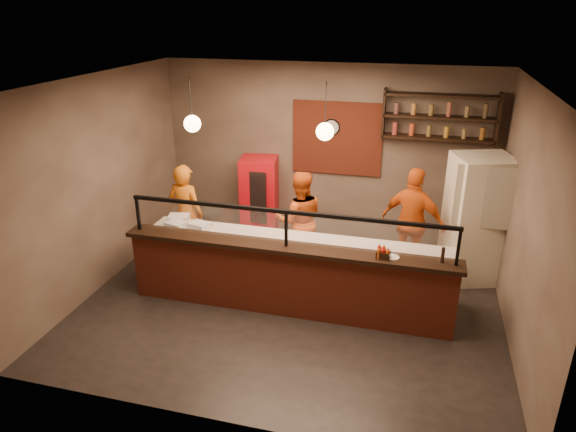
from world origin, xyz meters
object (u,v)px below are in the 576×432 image
(cook_right, at_px, (413,222))
(pizza_dough, at_px, (265,240))
(pepper_mill, at_px, (443,255))
(wall_clock, at_px, (332,127))
(fridge, at_px, (476,219))
(condiment_caddy, at_px, (383,254))
(red_cooler, at_px, (259,198))
(cook_mid, at_px, (300,220))
(cook_left, at_px, (186,214))

(cook_right, xyz_separation_m, pizza_dough, (-2.08, -1.25, 0.01))
(cook_right, xyz_separation_m, pepper_mill, (0.40, -1.64, 0.27))
(cook_right, distance_m, pizza_dough, 2.42)
(wall_clock, distance_m, cook_right, 2.24)
(wall_clock, bearing_deg, cook_right, -35.17)
(fridge, xyz_separation_m, condiment_caddy, (-1.29, -1.79, 0.10))
(red_cooler, height_order, condiment_caddy, red_cooler)
(cook_mid, bearing_deg, condiment_caddy, 115.11)
(fridge, bearing_deg, cook_left, 169.26)
(cook_mid, xyz_separation_m, pizza_dough, (-0.28, -1.00, 0.07))
(wall_clock, xyz_separation_m, cook_left, (-2.15, -1.59, -1.24))
(red_cooler, distance_m, condiment_caddy, 3.52)
(pepper_mill, bearing_deg, red_cooler, 143.10)
(wall_clock, distance_m, fridge, 2.90)
(cook_mid, bearing_deg, fridge, 166.97)
(cook_mid, bearing_deg, cook_left, -12.81)
(red_cooler, distance_m, pepper_mill, 4.04)
(cook_left, relative_size, cook_mid, 1.02)
(condiment_caddy, bearing_deg, cook_left, 160.32)
(fridge, relative_size, pepper_mill, 9.74)
(cook_left, distance_m, pizza_dough, 1.79)
(cook_mid, relative_size, pizza_dough, 3.07)
(wall_clock, bearing_deg, cook_mid, -100.57)
(cook_right, distance_m, pepper_mill, 1.71)
(cook_right, bearing_deg, fridge, -154.44)
(cook_left, xyz_separation_m, red_cooler, (0.88, 1.28, -0.09))
(pizza_dough, bearing_deg, wall_clock, 77.21)
(wall_clock, bearing_deg, pepper_mill, -54.43)
(condiment_caddy, bearing_deg, wall_clock, 113.44)
(pizza_dough, bearing_deg, red_cooler, 109.95)
(wall_clock, relative_size, cook_mid, 0.18)
(pizza_dough, bearing_deg, cook_left, 155.08)
(fridge, height_order, red_cooler, fridge)
(cook_left, xyz_separation_m, pizza_dough, (1.62, -0.75, 0.05))
(pizza_dough, relative_size, pepper_mill, 2.63)
(red_cooler, bearing_deg, cook_right, -24.32)
(cook_left, height_order, pepper_mill, cook_left)
(cook_left, height_order, cook_right, cook_right)
(fridge, bearing_deg, pepper_mill, -125.66)
(condiment_caddy, bearing_deg, pepper_mill, 4.88)
(pepper_mill, bearing_deg, cook_right, 103.87)
(cook_mid, bearing_deg, pizza_dough, 54.14)
(cook_right, relative_size, red_cooler, 1.17)
(wall_clock, xyz_separation_m, red_cooler, (-1.27, -0.31, -1.33))
(cook_right, relative_size, fridge, 0.88)
(cook_left, relative_size, pizza_dough, 3.14)
(wall_clock, xyz_separation_m, condiment_caddy, (1.21, -2.79, -0.99))
(wall_clock, bearing_deg, condiment_caddy, -66.56)
(cook_left, distance_m, cook_mid, 1.92)
(cook_mid, xyz_separation_m, red_cooler, (-1.02, 1.03, -0.07))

